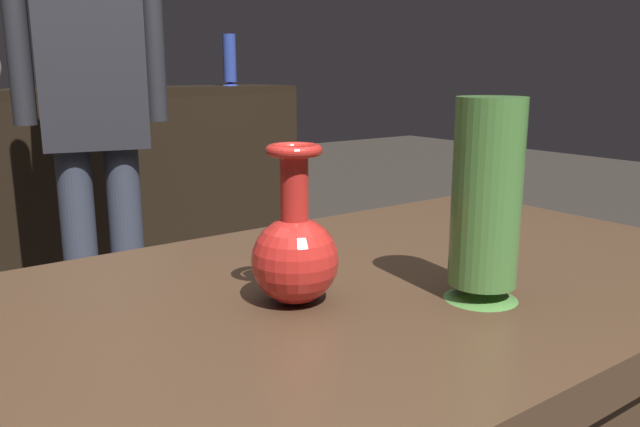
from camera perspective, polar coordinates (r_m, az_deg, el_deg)
The scene contains 6 objects.
back_display_shelf at distance 2.89m, azimuth -26.28°, elevation 0.06°, with size 2.60×0.40×0.99m.
vase_centerpiece at distance 0.73m, azimuth -2.27°, elevation -3.33°, with size 0.10×0.10×0.18m.
vase_tall_behind at distance 0.75m, azimuth 14.68°, elevation 0.94°, with size 0.09×0.09×0.24m.
shelf_vase_far_right at distance 3.16m, azimuth -8.12°, elevation 13.41°, with size 0.08×0.08×0.24m.
shelf_vase_right at distance 2.95m, azimuth -17.22°, elevation 12.52°, with size 0.10×0.10×0.17m.
visitor_center_back at distance 2.18m, azimuth -19.74°, elevation 9.72°, with size 0.46×0.25×1.66m.
Camera 1 is at (-0.47, -0.59, 1.07)m, focal length 35.66 mm.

